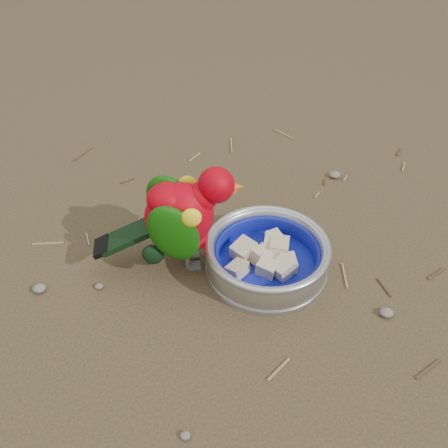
{
  "coord_description": "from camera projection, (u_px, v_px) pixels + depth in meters",
  "views": [
    {
      "loc": [
        -0.1,
        -0.6,
        0.62
      ],
      "look_at": [
        -0.03,
        0.03,
        0.08
      ],
      "focal_mm": 40.0,
      "sensor_mm": 36.0,
      "label": 1
    }
  ],
  "objects": [
    {
      "name": "bowl_wall",
      "position": [
        267.0,
        254.0,
        0.84
      ],
      "size": [
        0.21,
        0.21,
        0.04
      ],
      "primitive_type": null,
      "color": "#B2B2BA",
      "rests_on": "food_bowl"
    },
    {
      "name": "fruit_wedges",
      "position": [
        267.0,
        257.0,
        0.85
      ],
      "size": [
        0.13,
        0.13,
        0.03
      ],
      "primitive_type": null,
      "color": "beige",
      "rests_on": "food_bowl"
    },
    {
      "name": "lory_parrot",
      "position": [
        182.0,
        222.0,
        0.82
      ],
      "size": [
        0.23,
        0.11,
        0.19
      ],
      "primitive_type": null,
      "rotation": [
        0.0,
        0.0,
        -1.56
      ],
      "color": "#AB000E",
      "rests_on": "ground"
    },
    {
      "name": "ground_debris",
      "position": [
        241.0,
        261.0,
        0.88
      ],
      "size": [
        0.9,
        0.8,
        0.01
      ],
      "primitive_type": null,
      "color": "olive",
      "rests_on": "ground"
    },
    {
      "name": "ground",
      "position": [
        244.0,
        270.0,
        0.87
      ],
      "size": [
        60.0,
        60.0,
        0.0
      ],
      "primitive_type": "plane",
      "color": "#473825"
    },
    {
      "name": "food_bowl",
      "position": [
        266.0,
        266.0,
        0.86
      ],
      "size": [
        0.21,
        0.21,
        0.02
      ],
      "primitive_type": "cylinder",
      "color": "#B2B2BA",
      "rests_on": "ground"
    }
  ]
}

